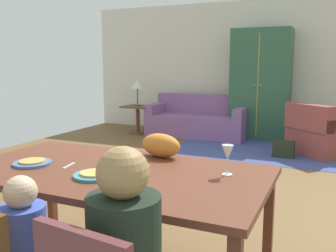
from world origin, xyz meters
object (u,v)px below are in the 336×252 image
(wine_glass, at_px, (228,154))
(table_lamp, at_px, (137,85))
(cat, at_px, (161,145))
(plate_near_child, at_px, (95,175))
(side_table, at_px, (138,115))
(dining_table, at_px, (111,179))
(plate_near_man, at_px, (32,163))
(armchair, at_px, (321,135))
(armoire, at_px, (260,84))
(handbag, at_px, (283,149))
(couch, at_px, (198,121))

(wine_glass, bearing_deg, table_lamp, 124.36)
(cat, relative_size, table_lamp, 0.59)
(wine_glass, height_order, cat, wine_glass)
(plate_near_child, distance_m, side_table, 5.57)
(dining_table, xyz_separation_m, plate_near_man, (-0.54, -0.12, 0.07))
(armchair, height_order, side_table, armchair)
(plate_near_man, distance_m, armoire, 5.50)
(plate_near_man, xyz_separation_m, table_lamp, (-1.91, 4.93, 0.24))
(plate_near_child, xyz_separation_m, armchair, (1.12, 4.55, -0.45))
(plate_near_man, height_order, armoire, armoire)
(table_lamp, distance_m, handbag, 3.31)
(cat, height_order, handbag, cat)
(armchair, xyz_separation_m, armoire, (-1.16, 0.98, 0.73))
(plate_near_child, bearing_deg, armchair, 76.15)
(dining_table, xyz_separation_m, table_lamp, (-2.45, 4.81, 0.31))
(dining_table, relative_size, table_lamp, 3.65)
(plate_near_child, height_order, wine_glass, wine_glass)
(side_table, relative_size, handbag, 1.81)
(wine_glass, bearing_deg, handbag, 91.57)
(wine_glass, xyz_separation_m, table_lamp, (-3.16, 4.63, 0.12))
(table_lamp, bearing_deg, armchair, -7.03)
(plate_near_child, distance_m, table_lamp, 5.56)
(dining_table, relative_size, wine_glass, 10.58)
(plate_near_child, height_order, couch, couch)
(side_table, bearing_deg, plate_near_child, -63.79)
(wine_glass, distance_m, cat, 0.61)
(wine_glass, bearing_deg, dining_table, -165.75)
(dining_table, height_order, armoire, armoire)
(wine_glass, xyz_separation_m, cat, (-0.56, 0.25, -0.05))
(handbag, bearing_deg, dining_table, -98.82)
(plate_near_child, distance_m, wine_glass, 0.80)
(plate_near_child, height_order, handbag, plate_near_child)
(table_lamp, bearing_deg, side_table, -90.00)
(handbag, bearing_deg, side_table, 163.62)
(armchair, height_order, handbag, armchair)
(dining_table, bearing_deg, plate_near_child, -90.00)
(cat, relative_size, armchair, 0.27)
(handbag, bearing_deg, armchair, 41.72)
(wine_glass, distance_m, armchair, 4.25)
(armchair, bearing_deg, handbag, -138.28)
(couch, xyz_separation_m, table_lamp, (-1.25, -0.26, 0.71))
(couch, distance_m, table_lamp, 1.46)
(cat, xyz_separation_m, side_table, (-2.60, 4.38, -0.47))
(plate_near_man, xyz_separation_m, wine_glass, (1.25, 0.30, 0.12))
(side_table, xyz_separation_m, table_lamp, (0.00, 0.00, 0.63))
(wine_glass, relative_size, couch, 0.09)
(cat, bearing_deg, couch, 117.94)
(armoire, bearing_deg, handbag, -65.75)
(plate_near_man, relative_size, couch, 0.13)
(armchair, distance_m, side_table, 3.60)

